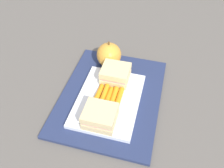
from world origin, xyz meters
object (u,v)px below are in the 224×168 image
sandwich_half_right (116,74)px  apple (109,55)px  sandwich_half_left (100,116)px  carrot_sticks_bundle (108,97)px  food_tray (109,100)px

sandwich_half_right → apple: size_ratio=0.90×
sandwich_half_left → carrot_sticks_bundle: (0.08, 0.00, -0.02)m
sandwich_half_left → apple: size_ratio=0.90×
sandwich_half_right → apple: apple is taller
sandwich_half_left → carrot_sticks_bundle: sandwich_half_left is taller
food_tray → carrot_sticks_bundle: 0.01m
food_tray → apple: bearing=14.8°
sandwich_half_left → apple: 0.23m
food_tray → sandwich_half_left: (-0.08, 0.00, 0.03)m
sandwich_half_right → carrot_sticks_bundle: bearing=179.7°
sandwich_half_left → apple: bearing=9.9°
food_tray → sandwich_half_left: sandwich_half_left is taller
food_tray → carrot_sticks_bundle: carrot_sticks_bundle is taller
food_tray → apple: apple is taller
sandwich_half_right → apple: (0.07, 0.04, 0.01)m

